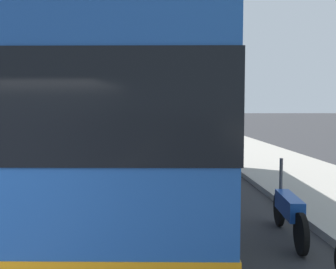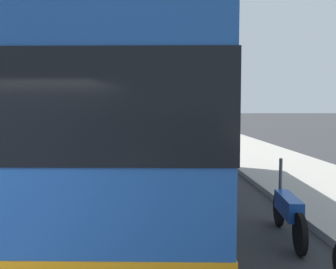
# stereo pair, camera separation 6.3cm
# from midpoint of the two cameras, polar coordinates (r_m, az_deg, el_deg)

# --- Properties ---
(sidewalk_curb) EXTENTS (110.00, 3.60, 0.14)m
(sidewalk_curb) POSITION_cam_midpoint_polar(r_m,az_deg,el_deg) (13.11, 18.56, -5.47)
(sidewalk_curb) COLOR #9E998E
(sidewalk_curb) RESTS_ON ground
(lane_divider_line) EXTENTS (110.00, 0.16, 0.01)m
(lane_divider_line) POSITION_cam_midpoint_polar(r_m,az_deg,el_deg) (12.44, -11.36, -6.16)
(lane_divider_line) COLOR silver
(lane_divider_line) RESTS_ON ground
(coach_bus) EXTENTS (10.68, 3.05, 3.30)m
(coach_bus) POSITION_cam_midpoint_polar(r_m,az_deg,el_deg) (9.12, -2.54, 1.97)
(coach_bus) COLOR #1E4C9E
(coach_bus) RESTS_ON ground
(motorcycle_by_tree) EXTENTS (2.09, 0.35, 1.26)m
(motorcycle_by_tree) POSITION_cam_midpoint_polar(r_m,az_deg,el_deg) (7.08, 16.90, -10.34)
(motorcycle_by_tree) COLOR black
(motorcycle_by_tree) RESTS_ON ground
(car_far_distant) EXTENTS (4.25, 1.83, 1.50)m
(car_far_distant) POSITION_cam_midpoint_polar(r_m,az_deg,el_deg) (34.87, -9.06, 1.65)
(car_far_distant) COLOR black
(car_far_distant) RESTS_ON ground
(car_oncoming) EXTENTS (4.25, 1.87, 1.37)m
(car_oncoming) POSITION_cam_midpoint_polar(r_m,az_deg,el_deg) (46.30, -7.28, 2.21)
(car_oncoming) COLOR black
(car_oncoming) RESTS_ON ground
(car_side_street) EXTENTS (4.51, 1.94, 1.55)m
(car_side_street) POSITION_cam_midpoint_polar(r_m,az_deg,el_deg) (53.37, -6.09, 2.53)
(car_side_street) COLOR black
(car_side_street) RESTS_ON ground
(car_behind_bus) EXTENTS (4.18, 1.94, 1.55)m
(car_behind_bus) POSITION_cam_midpoint_polar(r_m,az_deg,el_deg) (34.99, -1.44, 1.73)
(car_behind_bus) COLOR navy
(car_behind_bus) RESTS_ON ground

